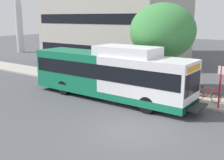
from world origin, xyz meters
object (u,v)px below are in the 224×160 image
at_px(transit_bus, 110,74).
at_px(bus_stop_sign_pole, 220,83).
at_px(bicycle_parked, 207,95).
at_px(street_tree_near_stop, 163,31).

height_order(transit_bus, bus_stop_sign_pole, transit_bus).
bearing_deg(transit_bus, bicycle_parked, -64.20).
relative_size(bus_stop_sign_pole, street_tree_near_stop, 0.41).
bearing_deg(street_tree_near_stop, bus_stop_sign_pole, -112.41).
bearing_deg(street_tree_near_stop, transit_bus, 153.28).
relative_size(transit_bus, street_tree_near_stop, 1.94).
xyz_separation_m(transit_bus, bicycle_parked, (2.77, -5.73, -1.14)).
height_order(transit_bus, street_tree_near_stop, street_tree_near_stop).
xyz_separation_m(transit_bus, street_tree_near_stop, (3.81, -1.92, 2.74)).
xyz_separation_m(bus_stop_sign_pole, bicycle_parked, (0.93, 0.97, -1.09)).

